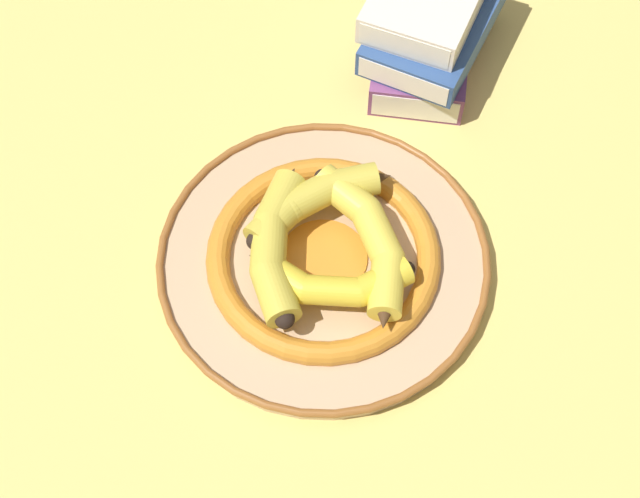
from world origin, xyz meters
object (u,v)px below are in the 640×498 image
decorative_bowl (320,259)px  banana_a (326,283)px  banana_b (367,241)px  book_stack (425,26)px  banana_d (272,243)px  banana_c (311,200)px

decorative_bowl → banana_a: bearing=-176.7°
banana_b → book_stack: book_stack is taller
decorative_bowl → book_stack: (0.29, -0.14, 0.04)m
banana_a → decorative_bowl: bearing=100.2°
decorative_bowl → banana_a: (-0.05, -0.00, 0.03)m
banana_a → book_stack: size_ratio=0.75×
book_stack → banana_a: bearing=-1.1°
banana_d → book_stack: (0.28, -0.19, 0.00)m
banana_b → banana_a: bearing=117.8°
decorative_bowl → banana_c: bearing=6.7°
banana_c → book_stack: bearing=-150.7°
banana_a → banana_b: banana_b is taller
book_stack → decorative_bowl: bearing=-4.9°
banana_a → banana_b: size_ratio=0.90×
banana_b → banana_c: bearing=29.1°
banana_b → banana_d: (0.00, 0.10, 0.00)m
banana_c → banana_d: (-0.05, 0.04, 0.00)m
banana_d → book_stack: 0.34m
banana_a → banana_b: 0.06m
banana_d → book_stack: bearing=150.7°
banana_c → banana_d: 0.07m
decorative_bowl → banana_a: banana_a is taller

